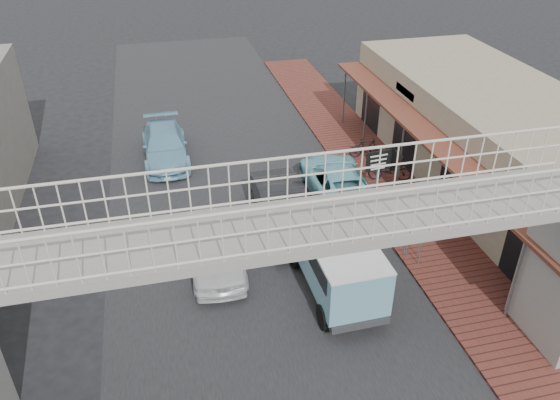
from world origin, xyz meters
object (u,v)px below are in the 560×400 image
white_hatchback (216,247)px  motorcycle_far (366,148)px  angkot_far (165,145)px  angkot_curb (337,180)px  street_clock (419,208)px  arrow_sign (395,159)px  angkot_van (338,258)px  motorcycle_near (390,170)px  dark_sedan (282,208)px

white_hatchback → motorcycle_far: white_hatchback is taller
white_hatchback → angkot_far: white_hatchback is taller
angkot_curb → street_clock: bearing=105.2°
motorcycle_far → arrow_sign: (-0.70, -4.40, 1.74)m
street_clock → angkot_van: bearing=-144.0°
white_hatchback → motorcycle_near: size_ratio=2.38×
angkot_van → motorcycle_near: bearing=52.9°
angkot_far → angkot_van: 11.71m
angkot_van → arrow_sign: size_ratio=1.61×
angkot_far → motorcycle_far: 9.31m
angkot_curb → white_hatchback: bearing=34.6°
motorcycle_far → white_hatchback: bearing=136.9°
white_hatchback → arrow_sign: bearing=17.6°
angkot_van → street_clock: 3.27m
white_hatchback → motorcycle_near: (8.05, 3.96, -0.17)m
angkot_curb → angkot_van: angkot_van is taller
white_hatchback → dark_sedan: 3.24m
dark_sedan → angkot_van: size_ratio=1.13×
angkot_far → motorcycle_far: bearing=-13.9°
white_hatchback → arrow_sign: size_ratio=1.61×
angkot_curb → angkot_van: size_ratio=1.16×
angkot_van → arrow_sign: (3.62, 4.10, 0.96)m
white_hatchback → angkot_curb: white_hatchback is taller
angkot_curb → motorcycle_near: angkot_curb is taller
angkot_far → angkot_van: angkot_van is taller
dark_sedan → motorcycle_near: (5.32, 2.23, -0.24)m
motorcycle_far → angkot_far: bearing=84.8°
angkot_far → street_clock: bearing=-52.0°
motorcycle_near → motorcycle_far: size_ratio=1.17×
dark_sedan → angkot_van: angkot_van is taller
angkot_curb → motorcycle_far: (2.37, 2.79, -0.14)m
white_hatchback → angkot_curb: bearing=35.4°
angkot_curb → arrow_sign: size_ratio=1.87×
angkot_curb → motorcycle_far: angkot_curb is taller
dark_sedan → street_clock: (3.84, -3.12, 1.38)m
dark_sedan → arrow_sign: (4.41, 0.12, 1.49)m
arrow_sign → angkot_van: bearing=-137.1°
motorcycle_far → angkot_curb: bearing=148.1°
motorcycle_far → dark_sedan: bearing=139.8°
dark_sedan → motorcycle_far: (5.11, 4.51, -0.25)m
white_hatchback → motorcycle_near: bearing=29.4°
street_clock → arrow_sign: bearing=100.1°
angkot_van → dark_sedan: bearing=100.3°
dark_sedan → arrow_sign: size_ratio=1.82×
white_hatchback → street_clock: 6.87m
street_clock → motorcycle_far: bearing=100.7°
street_clock → dark_sedan: bearing=161.0°
angkot_far → dark_sedan: bearing=-59.9°
angkot_far → angkot_van: size_ratio=1.11×
street_clock → motorcycle_near: bearing=94.7°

